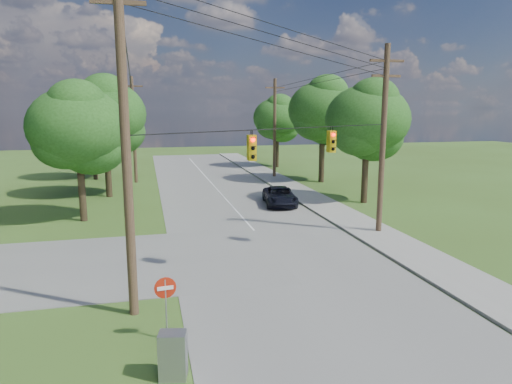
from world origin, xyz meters
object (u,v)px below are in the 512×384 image
object	(u,v)px
pole_ne	(383,138)
pole_north_e	(275,128)
do_not_enter_sign	(165,294)
control_cabinet	(173,355)
pole_north_w	(134,129)
car_main_north	(280,196)
pole_sw	(125,135)

from	to	relation	value
pole_ne	pole_north_e	xyz separation A→B (m)	(-0.00, 22.00, -0.34)
do_not_enter_sign	control_cabinet	bearing A→B (deg)	-94.72
pole_north_w	control_cabinet	size ratio (longest dim) A/B	7.71
pole_ne	car_main_north	bearing A→B (deg)	111.66
car_main_north	do_not_enter_sign	size ratio (longest dim) A/B	2.35
car_main_north	do_not_enter_sign	distance (m)	20.41
pole_sw	pole_north_w	bearing A→B (deg)	90.77
pole_north_e	do_not_enter_sign	world-z (taller)	pole_north_e
pole_ne	pole_north_w	xyz separation A→B (m)	(-13.90, 22.00, -0.34)
pole_sw	pole_ne	bearing A→B (deg)	29.38
pole_ne	control_cabinet	distance (m)	17.81
pole_north_e	do_not_enter_sign	size ratio (longest dim) A/B	4.92
pole_sw	pole_ne	world-z (taller)	pole_sw
pole_north_w	car_main_north	bearing A→B (deg)	-52.00
pole_sw	control_cabinet	xyz separation A→B (m)	(1.10, -4.24, -5.58)
car_main_north	do_not_enter_sign	xyz separation A→B (m)	(-9.07, -18.26, 0.81)
control_cabinet	do_not_enter_sign	distance (m)	2.30
pole_north_w	do_not_enter_sign	size ratio (longest dim) A/B	4.92
car_main_north	control_cabinet	bearing A→B (deg)	-105.01
pole_sw	do_not_enter_sign	world-z (taller)	pole_sw
pole_sw	pole_north_e	xyz separation A→B (m)	(13.50, 29.60, -1.10)
pole_sw	control_cabinet	world-z (taller)	pole_sw
control_cabinet	do_not_enter_sign	world-z (taller)	do_not_enter_sign
control_cabinet	pole_sw	bearing A→B (deg)	116.40
pole_sw	control_cabinet	bearing A→B (deg)	-75.44
car_main_north	pole_north_w	bearing A→B (deg)	136.80
pole_sw	car_main_north	size ratio (longest dim) A/B	2.52
pole_ne	pole_north_e	size ratio (longest dim) A/B	1.05
pole_north_w	pole_sw	bearing A→B (deg)	-89.23
pole_north_w	control_cabinet	bearing A→B (deg)	-87.46
pole_ne	control_cabinet	size ratio (longest dim) A/B	8.10
pole_sw	do_not_enter_sign	xyz separation A→B (m)	(1.03, -2.10, -4.72)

